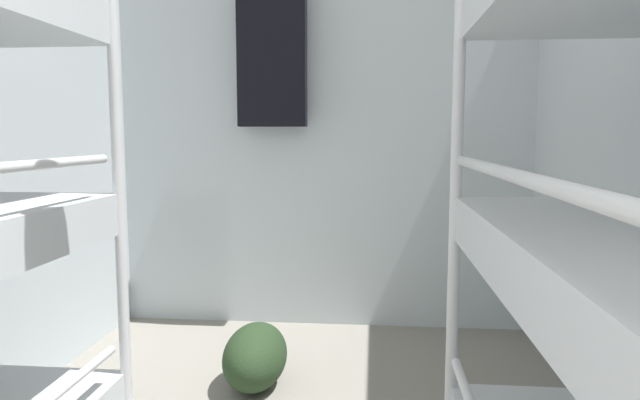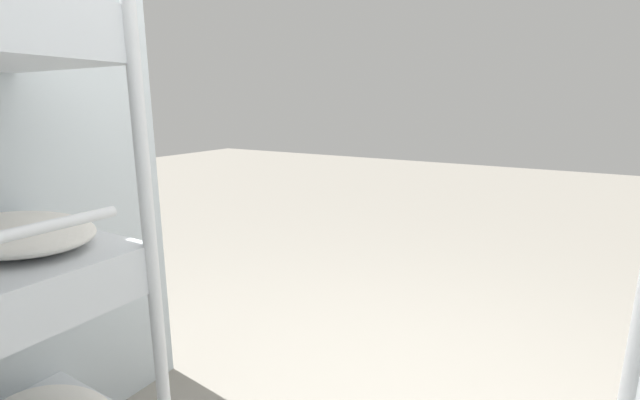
# 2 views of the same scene
# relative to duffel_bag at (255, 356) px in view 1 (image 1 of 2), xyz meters

# --- Properties ---
(wall_back) EXTENTS (2.87, 0.06, 2.50)m
(wall_back) POSITION_rel_duffel_bag_xyz_m (0.26, 1.05, 1.09)
(wall_back) COLOR silver
(wall_back) RESTS_ON ground_plane
(duffel_bag) EXTENTS (0.32, 0.54, 0.32)m
(duffel_bag) POSITION_rel_duffel_bag_xyz_m (0.00, 0.00, 0.00)
(duffel_bag) COLOR #23381E
(duffel_bag) RESTS_ON ground_plane
(hanging_coat) EXTENTS (0.44, 0.12, 0.90)m
(hanging_coat) POSITION_rel_duffel_bag_xyz_m (-0.06, 0.90, 1.64)
(hanging_coat) COLOR black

